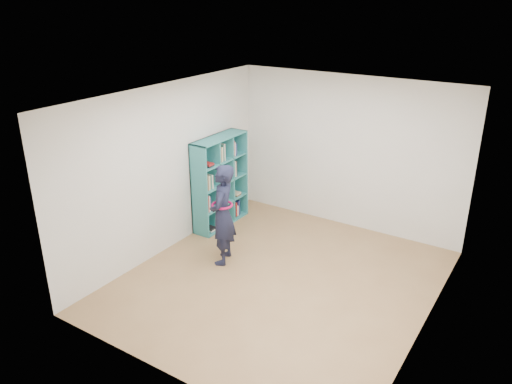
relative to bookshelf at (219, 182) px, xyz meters
The scene contains 9 objects.
floor 2.28m from the bookshelf, 30.52° to the right, with size 4.50×4.50×0.00m, color olive.
ceiling 2.82m from the bookshelf, 30.52° to the right, with size 4.50×4.50×0.00m, color white.
wall_left 1.22m from the bookshelf, 98.15° to the right, with size 0.02×4.50×2.60m, color silver.
wall_right 4.03m from the bookshelf, 15.80° to the right, with size 0.02×4.50×2.60m, color silver.
wall_back 2.24m from the bookshelf, 32.22° to the left, with size 4.00×0.02×2.60m, color silver.
wall_front 3.85m from the bookshelf, 61.07° to the right, with size 4.00×0.02×2.60m, color silver.
bookshelf is the anchor object (origin of this frame).
person 1.34m from the bookshelf, 51.37° to the right, with size 0.55×0.66×1.54m.
smartphone 1.23m from the bookshelf, 57.39° to the right, with size 0.05×0.09×0.12m.
Camera 1 is at (3.01, -5.31, 3.82)m, focal length 35.00 mm.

